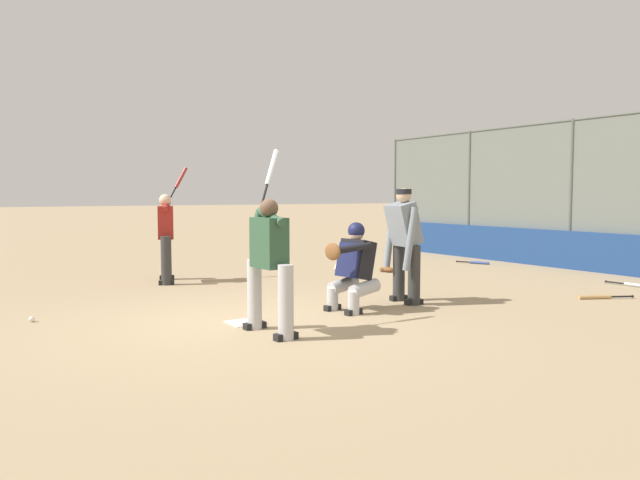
% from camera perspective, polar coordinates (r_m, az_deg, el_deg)
% --- Properties ---
extents(ground_plane, '(160.00, 160.00, 0.00)m').
position_cam_1_polar(ground_plane, '(8.18, -6.84, -7.53)').
color(ground_plane, tan).
extents(home_plate_marker, '(0.43, 0.43, 0.01)m').
position_cam_1_polar(home_plate_marker, '(8.18, -6.84, -7.49)').
color(home_plate_marker, white).
rests_on(home_plate_marker, ground_plane).
extents(backstop_fence, '(15.54, 0.08, 3.32)m').
position_cam_1_polar(backstop_fence, '(14.12, 27.08, 4.12)').
color(backstop_fence, '#515651').
rests_on(backstop_fence, ground_plane).
extents(padding_wall, '(15.15, 0.18, 0.84)m').
position_cam_1_polar(padding_wall, '(14.09, 26.69, -1.28)').
color(padding_wall, navy).
rests_on(padding_wall, ground_plane).
extents(batter_at_plate, '(1.08, 0.62, 2.23)m').
position_cam_1_polar(batter_at_plate, '(7.38, -4.66, -1.89)').
color(batter_at_plate, '#B7B7BC').
rests_on(batter_at_plate, ground_plane).
extents(catcher_behind_plate, '(0.71, 0.81, 1.26)m').
position_cam_1_polar(catcher_behind_plate, '(8.84, 2.97, -2.32)').
color(catcher_behind_plate, '#B7B7BC').
rests_on(catcher_behind_plate, ground_plane).
extents(umpire_home, '(0.71, 0.47, 1.75)m').
position_cam_1_polar(umpire_home, '(9.56, 7.70, -0.13)').
color(umpire_home, '#333333').
rests_on(umpire_home, ground_plane).
extents(batter_on_deck, '(0.90, 0.86, 2.19)m').
position_cam_1_polar(batter_on_deck, '(12.08, -13.89, 0.51)').
color(batter_on_deck, '#333333').
rests_on(batter_on_deck, ground_plane).
extents(spare_bat_near_backstop, '(0.45, 0.84, 0.07)m').
position_cam_1_polar(spare_bat_near_backstop, '(10.86, 24.15, -4.77)').
color(spare_bat_near_backstop, black).
rests_on(spare_bat_near_backstop, ground_plane).
extents(spare_bat_third_base_side, '(0.89, 0.10, 0.07)m').
position_cam_1_polar(spare_bat_third_base_side, '(12.55, 26.83, -3.69)').
color(spare_bat_third_base_side, black).
rests_on(spare_bat_third_base_side, ground_plane).
extents(spare_bat_first_base_side, '(0.75, 0.38, 0.07)m').
position_cam_1_polar(spare_bat_first_base_side, '(15.29, 14.14, -2.02)').
color(spare_bat_first_base_side, black).
rests_on(spare_bat_first_base_side, ground_plane).
extents(fielding_glove_on_dirt, '(0.31, 0.24, 0.11)m').
position_cam_1_polar(fielding_glove_on_dirt, '(13.37, 6.16, -2.70)').
color(fielding_glove_on_dirt, brown).
rests_on(fielding_glove_on_dirt, ground_plane).
extents(baseball_loose, '(0.07, 0.07, 0.07)m').
position_cam_1_polar(baseball_loose, '(8.99, -24.86, -6.59)').
color(baseball_loose, white).
rests_on(baseball_loose, ground_plane).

